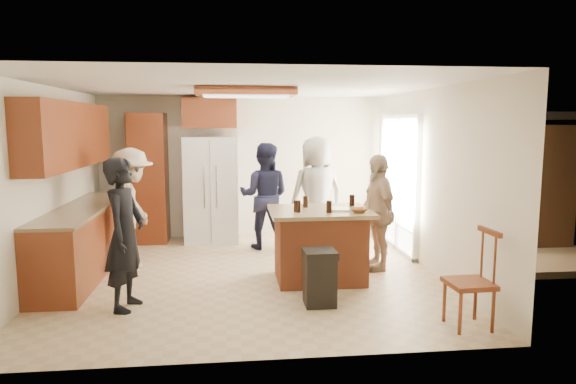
{
  "coord_description": "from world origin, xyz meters",
  "views": [
    {
      "loc": [
        -0.21,
        -6.69,
        2.03
      ],
      "look_at": [
        0.52,
        -0.19,
        1.15
      ],
      "focal_mm": 32.0,
      "sensor_mm": 36.0,
      "label": 1
    }
  ],
  "objects": [
    {
      "name": "person_side_right",
      "position": [
        1.81,
        0.14,
        0.81
      ],
      "size": [
        0.58,
        0.99,
        1.61
      ],
      "primitive_type": "imported",
      "rotation": [
        0.0,
        0.0,
        -1.47
      ],
      "color": "tan",
      "rests_on": "ground"
    },
    {
      "name": "trash_bin",
      "position": [
        0.76,
        -1.2,
        0.32
      ],
      "size": [
        0.37,
        0.37,
        0.63
      ],
      "color": "black",
      "rests_on": "ground"
    },
    {
      "name": "left_cabinetry",
      "position": [
        -2.24,
        0.4,
        0.96
      ],
      "size": [
        0.64,
        3.0,
        2.3
      ],
      "color": "maroon",
      "rests_on": "ground"
    },
    {
      "name": "person_counter",
      "position": [
        -1.58,
        0.44,
        0.85
      ],
      "size": [
        0.62,
        1.15,
        1.7
      ],
      "primitive_type": "imported",
      "rotation": [
        0.0,
        0.0,
        1.46
      ],
      "color": "tan",
      "rests_on": "ground"
    },
    {
      "name": "spindle_chair",
      "position": [
        2.15,
        -2.0,
        0.45
      ],
      "size": [
        0.44,
        0.44,
        0.99
      ],
      "color": "maroon",
      "rests_on": "ground"
    },
    {
      "name": "refrigerator",
      "position": [
        -0.55,
        2.12,
        0.9
      ],
      "size": [
        0.9,
        0.76,
        1.8
      ],
      "color": "white",
      "rests_on": "ground"
    },
    {
      "name": "person_behind_right",
      "position": [
        1.13,
        1.23,
        0.92
      ],
      "size": [
        1.02,
        0.8,
        1.83
      ],
      "primitive_type": "imported",
      "rotation": [
        0.0,
        0.0,
        3.4
      ],
      "color": "gray",
      "rests_on": "ground"
    },
    {
      "name": "island_items",
      "position": [
        1.1,
        -0.38,
        0.97
      ],
      "size": [
        0.92,
        0.66,
        0.15
      ],
      "color": "silver",
      "rests_on": "kitchen_island"
    },
    {
      "name": "back_wall_units",
      "position": [
        -1.33,
        2.2,
        1.38
      ],
      "size": [
        1.8,
        0.6,
        2.45
      ],
      "color": "maroon",
      "rests_on": "ground"
    },
    {
      "name": "kitchen_island",
      "position": [
        0.92,
        -0.29,
        0.47
      ],
      "size": [
        1.28,
        1.03,
        0.93
      ],
      "color": "#A74D2B",
      "rests_on": "ground"
    },
    {
      "name": "room_shell",
      "position": [
        4.37,
        1.64,
        0.87
      ],
      "size": [
        8.0,
        5.2,
        5.0
      ],
      "color": "tan",
      "rests_on": "ground"
    },
    {
      "name": "person_front_left",
      "position": [
        -1.37,
        -1.07,
        0.83
      ],
      "size": [
        0.56,
        0.68,
        1.67
      ],
      "primitive_type": "imported",
      "rotation": [
        0.0,
        0.0,
        1.37
      ],
      "color": "black",
      "rests_on": "ground"
    },
    {
      "name": "person_behind_left",
      "position": [
        0.33,
        1.53,
        0.86
      ],
      "size": [
        0.93,
        0.69,
        1.72
      ],
      "primitive_type": "imported",
      "rotation": [
        0.0,
        0.0,
        2.92
      ],
      "color": "black",
      "rests_on": "ground"
    }
  ]
}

